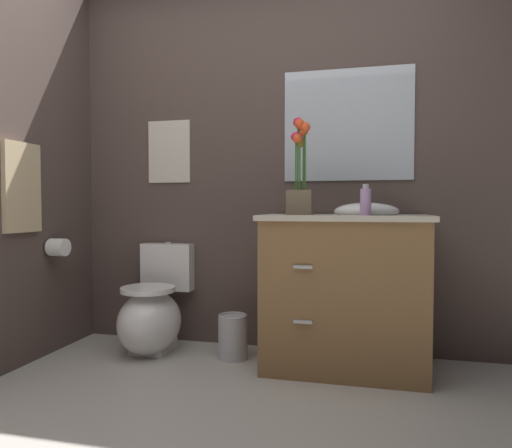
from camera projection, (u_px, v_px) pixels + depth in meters
The scene contains 10 objects.
wall_back at pixel (297, 159), 3.00m from camera, with size 4.07×0.05×2.50m, color #4C3D38.
toilet at pixel (153, 314), 2.96m from camera, with size 0.38×0.59×0.69m.
vanity_cabinet at pixel (345, 290), 2.64m from camera, with size 0.94×0.56×1.07m.
flower_vase at pixel (300, 178), 2.60m from camera, with size 0.14×0.14×0.56m.
soap_bottle at pixel (366, 201), 2.43m from camera, with size 0.06×0.06×0.17m.
trash_bin at pixel (233, 336), 2.82m from camera, with size 0.18×0.18×0.27m.
wall_poster at pixel (169, 152), 3.18m from camera, with size 0.31×0.01×0.43m, color beige.
wall_mirror at pixel (348, 125), 2.88m from camera, with size 0.80×0.01×0.70m, color #B2BCC6.
hanging_towel at pixel (22, 187), 2.65m from camera, with size 0.03×0.28×0.52m, color tan.
toilet_paper_roll at pixel (58, 247), 2.88m from camera, with size 0.11×0.11×0.11m, color white.
Camera 1 is at (0.65, -1.47, 0.94)m, focal length 32.22 mm.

